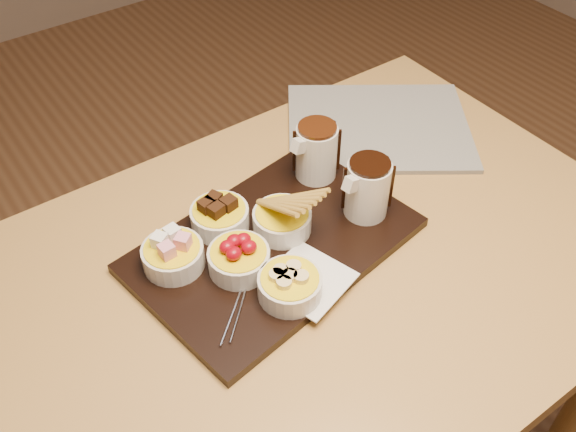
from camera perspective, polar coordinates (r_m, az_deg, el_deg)
dining_table at (r=1.14m, az=1.23°, el=-7.87°), size 1.20×0.80×0.75m
serving_board at (r=1.08m, az=-1.29°, el=-2.57°), size 0.50×0.37×0.02m
napkin at (r=1.02m, az=1.77°, el=-5.68°), size 0.15×0.15×0.00m
bowl_marshmallows at (r=1.05m, az=-10.16°, el=-3.55°), size 0.10×0.10×0.04m
bowl_cake at (r=1.10m, az=-6.08°, el=-0.17°), size 0.10×0.10×0.04m
bowl_strawberries at (r=1.03m, az=-4.37°, el=-3.93°), size 0.10×0.10×0.04m
bowl_biscotti at (r=1.08m, az=-0.53°, el=-0.47°), size 0.10×0.10×0.04m
bowl_bananas at (r=0.99m, az=0.16°, el=-6.27°), size 0.10×0.10×0.04m
pitcher_dark_chocolate at (r=1.10m, az=7.07°, el=2.39°), size 0.09×0.09×0.10m
pitcher_milk_chocolate at (r=1.17m, az=2.54°, el=5.68°), size 0.09×0.09×0.10m
fondue_skewers at (r=1.02m, az=-3.82°, el=-5.55°), size 0.19×0.22×0.01m
newspaper at (r=1.35m, az=8.04°, el=7.89°), size 0.47×0.45×0.01m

